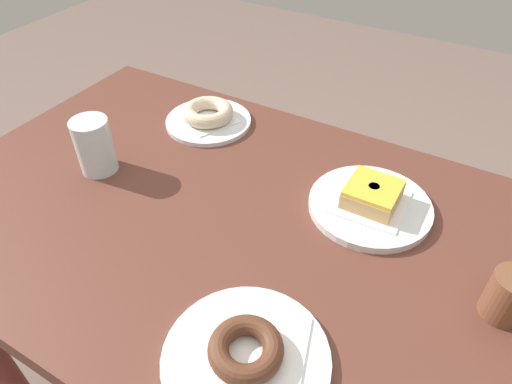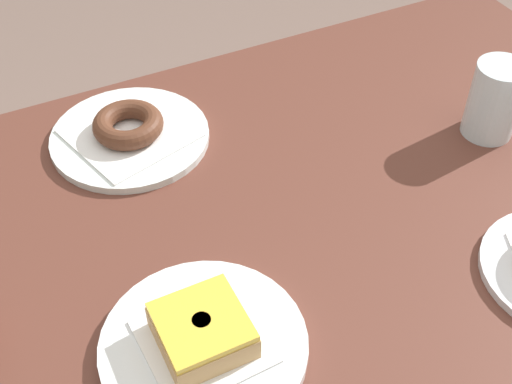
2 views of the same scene
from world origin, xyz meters
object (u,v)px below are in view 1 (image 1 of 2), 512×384
plate_chocolate_ring (246,358)px  water_glass (94,146)px  sugar_jar (508,296)px  plate_glazed_square (370,206)px  plate_sugar_ring (209,121)px  donut_sugar_ring (208,112)px  donut_glazed_square (372,194)px  donut_chocolate_ring (246,349)px

plate_chocolate_ring → water_glass: water_glass is taller
plate_chocolate_ring → sugar_jar: size_ratio=2.90×
plate_glazed_square → water_glass: water_glass is taller
plate_sugar_ring → water_glass: (0.10, 0.26, 0.05)m
plate_sugar_ring → donut_sugar_ring: donut_sugar_ring is taller
donut_glazed_square → sugar_jar: (-0.24, 0.12, 0.00)m
donut_chocolate_ring → plate_glazed_square: donut_chocolate_ring is taller
donut_sugar_ring → water_glass: 0.27m
donut_glazed_square → sugar_jar: 0.27m
water_glass → sugar_jar: size_ratio=1.44×
donut_sugar_ring → plate_sugar_ring: bearing=0.0°
water_glass → plate_chocolate_ring: bearing=155.9°
donut_glazed_square → water_glass: 0.55m
plate_glazed_square → donut_glazed_square: (0.00, -0.00, 0.03)m
plate_glazed_square → plate_sugar_ring: bearing=-12.5°
donut_glazed_square → plate_glazed_square: bearing=90.0°
plate_chocolate_ring → water_glass: size_ratio=2.02×
plate_glazed_square → plate_sugar_ring: plate_glazed_square is taller
plate_chocolate_ring → water_glass: (0.48, -0.22, 0.05)m
donut_glazed_square → plate_sugar_ring: 0.44m
plate_glazed_square → plate_sugar_ring: 0.44m
donut_chocolate_ring → water_glass: size_ratio=0.90×
plate_chocolate_ring → water_glass: 0.53m
donut_sugar_ring → sugar_jar: size_ratio=1.49×
donut_sugar_ring → water_glass: (0.10, 0.26, 0.03)m
plate_glazed_square → donut_glazed_square: size_ratio=2.45×
sugar_jar → plate_chocolate_ring: bearing=41.5°
plate_chocolate_ring → plate_sugar_ring: 0.61m
sugar_jar → donut_chocolate_ring: bearing=41.5°
water_glass → sugar_jar: bearing=-177.1°
plate_glazed_square → water_glass: (0.53, 0.16, 0.05)m
plate_chocolate_ring → plate_sugar_ring: same height
plate_chocolate_ring → plate_glazed_square: size_ratio=1.02×
plate_glazed_square → donut_glazed_square: 0.03m
plate_chocolate_ring → sugar_jar: (-0.29, -0.26, 0.03)m
donut_chocolate_ring → plate_glazed_square: size_ratio=0.45×
plate_sugar_ring → donut_sugar_ring: 0.02m
donut_glazed_square → plate_sugar_ring: bearing=-12.5°
donut_chocolate_ring → donut_glazed_square: 0.38m
plate_chocolate_ring → plate_sugar_ring: size_ratio=1.16×
donut_sugar_ring → water_glass: bearing=69.5°
donut_glazed_square → plate_sugar_ring: size_ratio=0.46×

